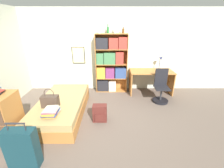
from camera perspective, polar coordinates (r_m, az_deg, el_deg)
ground_plane at (r=3.92m, az=-8.08°, el=-11.35°), size 14.00×14.00×0.00m
wall_back at (r=5.01m, az=-6.34°, el=12.28°), size 10.00×0.09×2.60m
bed at (r=3.99m, az=-18.53°, el=-8.32°), size 1.06×2.01×0.41m
handbag at (r=3.61m, az=-22.48°, el=-5.99°), size 0.36×0.17×0.44m
book_stack_on_bed at (r=3.32m, az=-22.10°, el=-9.74°), size 0.32×0.37×0.15m
suitcase at (r=2.88m, az=-31.00°, el=-20.30°), size 0.48×0.19×0.83m
dresser at (r=3.65m, az=-36.47°, el=-10.10°), size 0.55×0.58×0.93m
bookcase at (r=4.85m, az=-0.60°, el=7.70°), size 1.00×0.32×1.87m
bottle_green at (r=4.67m, az=-4.78°, el=19.62°), size 0.07×0.07×0.21m
bottle_brown at (r=4.73m, az=-1.54°, el=19.96°), size 0.06×0.06×0.26m
bottle_clear at (r=4.71m, az=1.25°, el=19.74°), size 0.07×0.07×0.22m
bottle_blue at (r=4.71m, az=4.29°, el=19.54°), size 0.07×0.07×0.18m
desk at (r=4.97m, az=14.64°, el=2.45°), size 1.34×0.65×0.75m
desk_lamp at (r=5.02m, az=18.15°, el=8.69°), size 0.18×0.13×0.47m
desk_chair at (r=4.58m, az=18.10°, el=-2.61°), size 0.44×0.44×0.96m
backpack at (r=3.56m, az=-4.65°, el=-11.05°), size 0.32×0.22×0.41m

